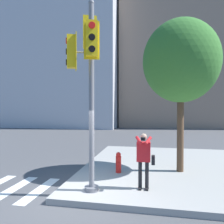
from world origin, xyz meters
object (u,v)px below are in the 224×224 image
Objects in this scene: street_tree at (181,62)px; fire_hydrant at (118,162)px; person_photographer at (144,156)px; traffic_signal_pole at (87,66)px.

fire_hydrant is (-2.26, -0.59, -3.75)m from street_tree.
person_photographer reaches higher than fire_hydrant.
traffic_signal_pole is 3.09m from person_photographer.
traffic_signal_pole is 3.85m from street_tree.
traffic_signal_pole is 7.27× the size of fire_hydrant.
street_tree reaches higher than person_photographer.
fire_hydrant is at bearing -165.49° from street_tree.
street_tree is 4.42m from fire_hydrant.
fire_hydrant is at bearing 124.37° from person_photographer.
traffic_signal_pole reaches higher than fire_hydrant.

